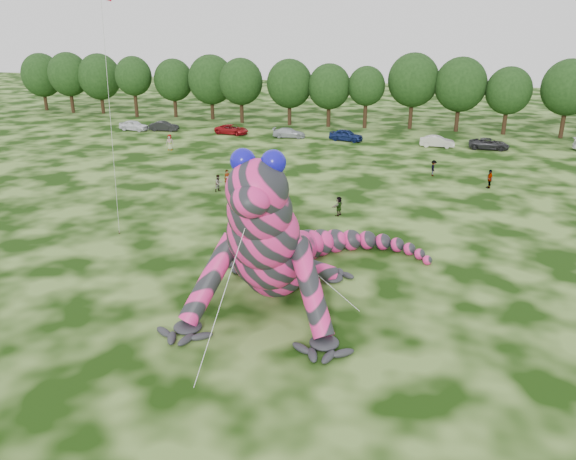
# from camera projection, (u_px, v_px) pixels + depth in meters

# --- Properties ---
(ground) EXTENTS (240.00, 240.00, 0.00)m
(ground) POSITION_uv_depth(u_px,v_px,m) (180.00, 313.00, 29.81)
(ground) COLOR #16330A
(ground) RESTS_ON ground
(inflatable_gecko) EXTENTS (16.56, 19.24, 9.13)m
(inflatable_gecko) POSITION_uv_depth(u_px,v_px,m) (280.00, 213.00, 31.09)
(inflatable_gecko) COLOR #E7277E
(inflatable_gecko) RESTS_ON ground
(flying_kite) EXTENTS (4.14, 4.89, 17.19)m
(flying_kite) POSITION_uv_depth(u_px,v_px,m) (102.00, 13.00, 31.26)
(flying_kite) COLOR red
(flying_kite) RESTS_ON ground
(tree_0) EXTENTS (6.91, 6.22, 9.51)m
(tree_0) POSITION_uv_depth(u_px,v_px,m) (43.00, 82.00, 95.57)
(tree_0) COLOR black
(tree_0) RESTS_ON ground
(tree_1) EXTENTS (6.74, 6.07, 9.81)m
(tree_1) POSITION_uv_depth(u_px,v_px,m) (70.00, 83.00, 92.85)
(tree_1) COLOR black
(tree_1) RESTS_ON ground
(tree_2) EXTENTS (7.04, 6.34, 9.64)m
(tree_2) POSITION_uv_depth(u_px,v_px,m) (100.00, 84.00, 92.14)
(tree_2) COLOR black
(tree_2) RESTS_ON ground
(tree_3) EXTENTS (5.81, 5.23, 9.44)m
(tree_3) POSITION_uv_depth(u_px,v_px,m) (134.00, 87.00, 88.76)
(tree_3) COLOR black
(tree_3) RESTS_ON ground
(tree_4) EXTENTS (6.22, 5.60, 9.06)m
(tree_4) POSITION_uv_depth(u_px,v_px,m) (174.00, 88.00, 88.74)
(tree_4) COLOR black
(tree_4) RESTS_ON ground
(tree_5) EXTENTS (7.16, 6.44, 9.80)m
(tree_5) POSITION_uv_depth(u_px,v_px,m) (211.00, 87.00, 86.67)
(tree_5) COLOR black
(tree_5) RESTS_ON ground
(tree_6) EXTENTS (6.52, 5.86, 9.49)m
(tree_6) POSITION_uv_depth(u_px,v_px,m) (241.00, 91.00, 83.71)
(tree_6) COLOR black
(tree_6) RESTS_ON ground
(tree_7) EXTENTS (6.68, 6.01, 9.48)m
(tree_7) POSITION_uv_depth(u_px,v_px,m) (290.00, 92.00, 81.89)
(tree_7) COLOR black
(tree_7) RESTS_ON ground
(tree_8) EXTENTS (6.14, 5.53, 8.94)m
(tree_8) POSITION_uv_depth(u_px,v_px,m) (329.00, 95.00, 80.63)
(tree_8) COLOR black
(tree_8) RESTS_ON ground
(tree_9) EXTENTS (5.27, 4.74, 8.68)m
(tree_9) POSITION_uv_depth(u_px,v_px,m) (366.00, 97.00, 79.64)
(tree_9) COLOR black
(tree_9) RESTS_ON ground
(tree_10) EXTENTS (7.09, 6.38, 10.50)m
(tree_10) POSITION_uv_depth(u_px,v_px,m) (412.00, 91.00, 78.79)
(tree_10) COLOR black
(tree_10) RESTS_ON ground
(tree_11) EXTENTS (7.01, 6.31, 10.07)m
(tree_11) POSITION_uv_depth(u_px,v_px,m) (460.00, 95.00, 76.87)
(tree_11) COLOR black
(tree_11) RESTS_ON ground
(tree_12) EXTENTS (5.99, 5.39, 8.97)m
(tree_12) POSITION_uv_depth(u_px,v_px,m) (507.00, 101.00, 75.04)
(tree_12) COLOR black
(tree_12) RESTS_ON ground
(tree_13) EXTENTS (6.83, 6.15, 10.13)m
(tree_13) POSITION_uv_depth(u_px,v_px,m) (567.00, 99.00, 72.45)
(tree_13) COLOR black
(tree_13) RESTS_ON ground
(car_0) EXTENTS (4.39, 2.11, 1.45)m
(car_0) POSITION_uv_depth(u_px,v_px,m) (134.00, 125.00, 78.96)
(car_0) COLOR white
(car_0) RESTS_ON ground
(car_1) EXTENTS (4.21, 1.99, 1.33)m
(car_1) POSITION_uv_depth(u_px,v_px,m) (164.00, 126.00, 78.62)
(car_1) COLOR black
(car_1) RESTS_ON ground
(car_2) EXTENTS (4.90, 2.79, 1.29)m
(car_2) POSITION_uv_depth(u_px,v_px,m) (232.00, 129.00, 76.43)
(car_2) COLOR maroon
(car_2) RESTS_ON ground
(car_3) EXTENTS (4.50, 2.27, 1.25)m
(car_3) POSITION_uv_depth(u_px,v_px,m) (289.00, 133.00, 74.23)
(car_3) COLOR #A9AFB3
(car_3) RESTS_ON ground
(car_4) EXTENTS (4.59, 2.50, 1.48)m
(car_4) POSITION_uv_depth(u_px,v_px,m) (346.00, 135.00, 72.15)
(car_4) COLOR navy
(car_4) RESTS_ON ground
(car_5) EXTENTS (4.21, 1.60, 1.37)m
(car_5) POSITION_uv_depth(u_px,v_px,m) (437.00, 141.00, 68.65)
(car_5) COLOR beige
(car_5) RESTS_ON ground
(car_6) EXTENTS (4.75, 2.23, 1.31)m
(car_6) POSITION_uv_depth(u_px,v_px,m) (489.00, 144.00, 67.49)
(car_6) COLOR #27272A
(car_6) RESTS_ON ground
(spectator_4) EXTENTS (0.98, 0.70, 1.87)m
(spectator_4) POSITION_uv_depth(u_px,v_px,m) (170.00, 142.00, 66.99)
(spectator_4) COLOR gray
(spectator_4) RESTS_ON ground
(spectator_1) EXTENTS (0.90, 0.96, 1.56)m
(spectator_1) POSITION_uv_depth(u_px,v_px,m) (219.00, 183.00, 50.72)
(spectator_1) COLOR gray
(spectator_1) RESTS_ON ground
(spectator_5) EXTENTS (0.91, 1.52, 1.56)m
(spectator_5) POSITION_uv_depth(u_px,v_px,m) (339.00, 206.00, 44.46)
(spectator_5) COLOR gray
(spectator_5) RESTS_ON ground
(spectator_3) EXTENTS (0.73, 1.10, 1.74)m
(spectator_3) POSITION_uv_depth(u_px,v_px,m) (490.00, 179.00, 51.73)
(spectator_3) COLOR gray
(spectator_3) RESTS_ON ground
(spectator_0) EXTENTS (0.74, 0.69, 1.70)m
(spectator_0) POSITION_uv_depth(u_px,v_px,m) (227.00, 179.00, 51.90)
(spectator_0) COLOR gray
(spectator_0) RESTS_ON ground
(spectator_2) EXTENTS (0.71, 1.09, 1.59)m
(spectator_2) POSITION_uv_depth(u_px,v_px,m) (434.00, 168.00, 55.81)
(spectator_2) COLOR gray
(spectator_2) RESTS_ON ground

